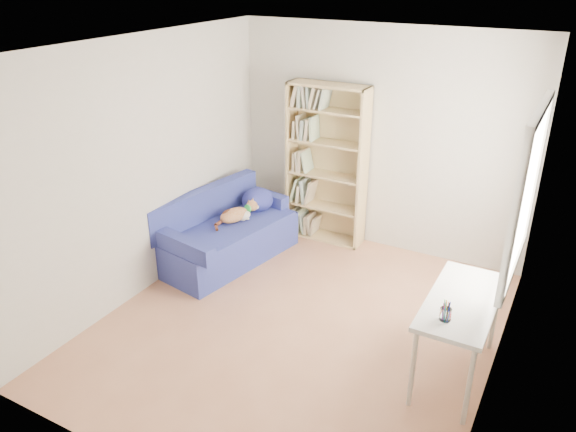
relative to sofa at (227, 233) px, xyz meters
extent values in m
plane|color=#AD704E|center=(1.37, -0.81, -0.32)|extent=(4.00, 4.00, 0.00)
cube|color=silver|center=(1.37, 1.19, 0.98)|extent=(3.50, 0.04, 2.60)
cube|color=silver|center=(1.37, -2.81, 0.98)|extent=(3.50, 0.04, 2.60)
cube|color=silver|center=(-0.38, -0.81, 0.98)|extent=(0.04, 4.00, 2.60)
cube|color=silver|center=(3.12, -0.81, 0.98)|extent=(0.04, 4.00, 2.60)
cube|color=white|center=(1.37, -0.81, 2.28)|extent=(3.50, 4.00, 0.04)
cube|color=white|center=(3.12, -0.21, 1.18)|extent=(0.01, 1.20, 1.30)
cube|color=navy|center=(0.03, -0.03, -0.11)|extent=(1.07, 1.77, 0.41)
cube|color=navy|center=(-0.28, -0.03, 0.30)|extent=(0.44, 1.66, 0.41)
cube|color=navy|center=(0.03, 0.72, 0.19)|extent=(0.80, 0.29, 0.18)
cube|color=navy|center=(0.03, -0.79, 0.19)|extent=(0.80, 0.29, 0.18)
cube|color=navy|center=(0.05, -0.03, 0.12)|extent=(1.03, 1.64, 0.05)
ellipsoid|color=navy|center=(0.10, 0.53, 0.24)|extent=(0.38, 0.41, 0.28)
ellipsoid|color=#9D4611|center=(0.07, 0.06, 0.22)|extent=(0.30, 0.42, 0.15)
ellipsoid|color=silver|center=(0.13, 0.17, 0.20)|extent=(0.16, 0.19, 0.09)
ellipsoid|color=#3A1A10|center=(0.05, 0.02, 0.25)|extent=(0.17, 0.21, 0.07)
sphere|color=#9D4611|center=(0.09, 0.33, 0.25)|extent=(0.14, 0.14, 0.14)
cone|color=#9D4611|center=(0.07, 0.36, 0.32)|extent=(0.06, 0.07, 0.07)
cone|color=#9D4611|center=(0.07, 0.30, 0.32)|extent=(0.06, 0.07, 0.07)
cylinder|color=green|center=(0.09, 0.26, 0.23)|extent=(0.11, 0.06, 0.11)
cylinder|color=#3A1A10|center=(0.05, -0.16, 0.18)|extent=(0.05, 0.15, 0.05)
cube|color=tan|center=(0.31, 1.02, 0.65)|extent=(0.03, 0.30, 1.93)
cube|color=tan|center=(1.25, 1.02, 0.65)|extent=(0.03, 0.30, 1.93)
cube|color=tan|center=(0.78, 1.02, 1.60)|extent=(0.97, 0.30, 0.03)
cube|color=tan|center=(0.78, 1.02, -0.30)|extent=(0.97, 0.30, 0.03)
cube|color=tan|center=(0.78, 1.16, 0.65)|extent=(0.97, 0.02, 1.93)
cube|color=white|center=(2.84, -0.81, 0.41)|extent=(0.52, 1.14, 0.04)
cylinder|color=silver|center=(3.05, -0.29, 0.04)|extent=(0.04, 0.04, 0.71)
cylinder|color=silver|center=(3.05, -1.33, 0.04)|extent=(0.04, 0.04, 0.71)
cylinder|color=silver|center=(2.63, -0.29, 0.04)|extent=(0.04, 0.04, 0.71)
cylinder|color=silver|center=(2.63, -1.33, 0.04)|extent=(0.04, 0.04, 0.71)
cylinder|color=white|center=(2.78, -1.16, 0.48)|extent=(0.09, 0.09, 0.10)
camera|label=1|loc=(3.43, -4.79, 2.89)|focal=35.00mm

